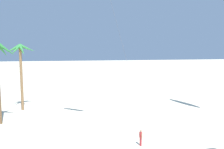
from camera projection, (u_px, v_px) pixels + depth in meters
The scene contains 2 objects.
palm_tree_3 at pixel (21, 56), 39.01m from camera, with size 4.28×4.18×10.29m.
person_far_watcher at pixel (141, 137), 26.06m from camera, with size 0.27×0.50×1.67m.
Camera 1 is at (0.08, 3.54, 10.53)m, focal length 41.03 mm.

